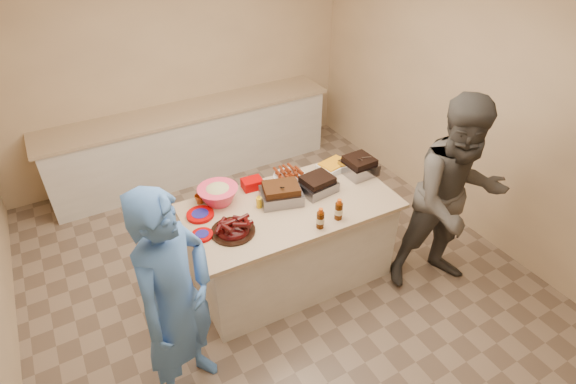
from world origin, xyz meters
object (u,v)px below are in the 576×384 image
rib_platter (233,232)px  coleslaw_bowl (219,201)px  mustard_bottle (259,207)px  bbq_bottle_b (338,218)px  guest_gray (434,276)px  bbq_bottle_a (320,227)px  guest_blue (193,381)px  roasting_pan (358,173)px  plastic_cup (200,203)px  island (290,275)px

rib_platter → coleslaw_bowl: (0.06, 0.44, 0.00)m
rib_platter → mustard_bottle: rib_platter is taller
bbq_bottle_b → guest_gray: 1.36m
mustard_bottle → guest_gray: 1.90m
coleslaw_bowl → bbq_bottle_a: bearing=-51.7°
rib_platter → guest_blue: (-0.63, -0.52, -0.88)m
roasting_pan → bbq_bottle_a: 0.92m
bbq_bottle_b → guest_blue: 1.73m
bbq_bottle_b → mustard_bottle: (-0.51, 0.47, 0.00)m
bbq_bottle_a → guest_gray: bbq_bottle_a is taller
guest_gray → rib_platter: bearing=179.5°
roasting_pan → guest_gray: 1.27m
bbq_bottle_a → plastic_cup: (-0.73, 0.80, 0.00)m
roasting_pan → guest_gray: (0.41, -0.83, -0.88)m
roasting_pan → bbq_bottle_b: (-0.57, -0.48, 0.00)m
island → guest_blue: size_ratio=1.02×
rib_platter → coleslaw_bowl: bearing=82.5°
plastic_cup → roasting_pan: bearing=-11.0°
bbq_bottle_b → island: bearing=123.7°
bbq_bottle_a → mustard_bottle: bbq_bottle_a is taller
rib_platter → roasting_pan: rib_platter is taller
rib_platter → island: bearing=9.2°
roasting_pan → guest_gray: bearing=-65.6°
bbq_bottle_a → bbq_bottle_b: size_ratio=0.97×
rib_platter → coleslaw_bowl: 0.45m
guest_blue → bbq_bottle_b: bearing=-26.0°
bbq_bottle_a → roasting_pan: bearing=33.4°
island → roasting_pan: 1.20m
island → bbq_bottle_a: (0.05, -0.39, 0.88)m
bbq_bottle_a → plastic_cup: size_ratio=2.10×
rib_platter → coleslaw_bowl: coleslaw_bowl is taller
coleslaw_bowl → bbq_bottle_a: size_ratio=1.90×
roasting_pan → guest_blue: bearing=-162.3°
island → guest_blue: (-1.23, -0.61, 0.00)m
island → plastic_cup: (-0.68, 0.41, 0.88)m
mustard_bottle → guest_gray: (1.49, -0.81, -0.88)m
island → roasting_pan: bearing=9.8°
guest_blue → guest_gray: 2.45m
bbq_bottle_a → guest_blue: 1.56m
coleslaw_bowl → mustard_bottle: size_ratio=2.68×
plastic_cup → guest_gray: (1.91, -1.12, -0.88)m
rib_platter → bbq_bottle_b: size_ratio=1.86×
plastic_cup → guest_gray: size_ratio=0.05×
bbq_bottle_a → mustard_bottle: (-0.31, 0.49, 0.00)m
coleslaw_bowl → guest_blue: bearing=-125.8°
roasting_pan → guest_gray: size_ratio=0.15×
plastic_cup → guest_gray: bearing=-30.4°
bbq_bottle_b → guest_blue: bearing=-170.6°
guest_blue → roasting_pan: bearing=-15.8°
plastic_cup → coleslaw_bowl: bearing=-21.3°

